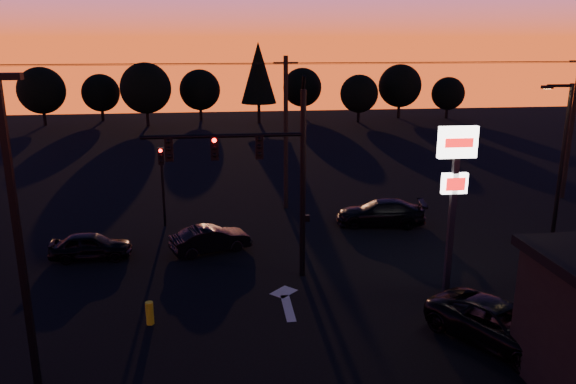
% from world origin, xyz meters
% --- Properties ---
extents(ground, '(120.00, 120.00, 0.00)m').
position_xyz_m(ground, '(0.00, 0.00, 0.00)').
color(ground, black).
rests_on(ground, ground).
extents(lane_arrow, '(1.20, 3.10, 0.01)m').
position_xyz_m(lane_arrow, '(0.50, 1.67, 0.01)').
color(lane_arrow, beige).
rests_on(lane_arrow, ground).
extents(traffic_signal_mast, '(6.79, 0.52, 8.58)m').
position_xyz_m(traffic_signal_mast, '(-0.10, 3.99, 4.94)').
color(traffic_signal_mast, black).
rests_on(traffic_signal_mast, ground).
extents(secondary_signal, '(0.30, 0.31, 4.35)m').
position_xyz_m(secondary_signal, '(-5.00, 11.49, 2.86)').
color(secondary_signal, black).
rests_on(secondary_signal, ground).
extents(parking_lot_light, '(1.25, 0.30, 9.14)m').
position_xyz_m(parking_lot_light, '(-7.50, -3.00, 5.27)').
color(parking_lot_light, black).
rests_on(parking_lot_light, ground).
extents(pylon_sign, '(1.50, 0.28, 6.80)m').
position_xyz_m(pylon_sign, '(7.00, 1.50, 4.91)').
color(pylon_sign, black).
rests_on(pylon_sign, ground).
extents(streetlight, '(1.55, 0.35, 8.00)m').
position_xyz_m(streetlight, '(13.91, 5.50, 4.42)').
color(streetlight, black).
rests_on(streetlight, ground).
extents(utility_pole_1, '(1.40, 0.26, 9.00)m').
position_xyz_m(utility_pole_1, '(2.00, 14.00, 4.59)').
color(utility_pole_1, black).
rests_on(utility_pole_1, ground).
extents(utility_pole_2, '(1.40, 0.26, 9.00)m').
position_xyz_m(utility_pole_2, '(20.00, 14.00, 4.59)').
color(utility_pole_2, black).
rests_on(utility_pole_2, ground).
extents(power_wires, '(36.00, 1.22, 0.07)m').
position_xyz_m(power_wires, '(2.00, 14.00, 8.57)').
color(power_wires, black).
rests_on(power_wires, ground).
extents(bollard, '(0.29, 0.29, 0.86)m').
position_xyz_m(bollard, '(-4.60, 0.40, 0.43)').
color(bollard, '#BABD0F').
rests_on(bollard, ground).
extents(tree_0, '(5.36, 5.36, 6.74)m').
position_xyz_m(tree_0, '(-22.00, 50.00, 4.06)').
color(tree_0, black).
rests_on(tree_0, ground).
extents(tree_1, '(4.54, 4.54, 5.71)m').
position_xyz_m(tree_1, '(-16.00, 53.00, 3.43)').
color(tree_1, black).
rests_on(tree_1, ground).
extents(tree_2, '(5.77, 5.78, 7.26)m').
position_xyz_m(tree_2, '(-10.00, 48.00, 4.37)').
color(tree_2, black).
rests_on(tree_2, ground).
extents(tree_3, '(4.95, 4.95, 6.22)m').
position_xyz_m(tree_3, '(-4.00, 52.00, 3.75)').
color(tree_3, black).
rests_on(tree_3, ground).
extents(tree_4, '(4.18, 4.18, 9.50)m').
position_xyz_m(tree_4, '(3.00, 49.00, 5.93)').
color(tree_4, black).
rests_on(tree_4, ground).
extents(tree_5, '(4.95, 4.95, 6.22)m').
position_xyz_m(tree_5, '(9.00, 54.00, 3.75)').
color(tree_5, black).
rests_on(tree_5, ground).
extents(tree_6, '(4.54, 4.54, 5.71)m').
position_xyz_m(tree_6, '(15.00, 48.00, 3.43)').
color(tree_6, black).
rests_on(tree_6, ground).
extents(tree_7, '(5.36, 5.36, 6.74)m').
position_xyz_m(tree_7, '(21.00, 51.00, 4.06)').
color(tree_7, black).
rests_on(tree_7, ground).
extents(tree_8, '(4.12, 4.12, 5.19)m').
position_xyz_m(tree_8, '(27.00, 50.00, 3.12)').
color(tree_8, black).
rests_on(tree_8, ground).
extents(car_left, '(3.69, 1.49, 1.26)m').
position_xyz_m(car_left, '(-8.00, 7.11, 0.63)').
color(car_left, black).
rests_on(car_left, ground).
extents(car_mid, '(4.04, 2.54, 1.26)m').
position_xyz_m(car_mid, '(-2.46, 7.31, 0.63)').
color(car_mid, black).
rests_on(car_mid, ground).
extents(car_right, '(5.10, 2.78, 1.40)m').
position_xyz_m(car_right, '(6.79, 10.18, 0.70)').
color(car_right, black).
rests_on(car_right, ground).
extents(suv_parked, '(4.56, 5.53, 1.40)m').
position_xyz_m(suv_parked, '(7.26, -2.44, 0.70)').
color(suv_parked, black).
rests_on(suv_parked, ground).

